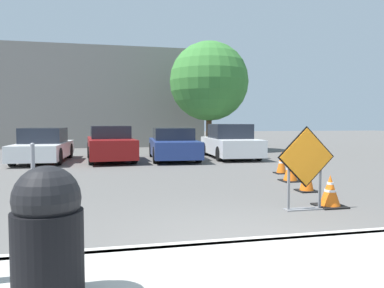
{
  "coord_description": "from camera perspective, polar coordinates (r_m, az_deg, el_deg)",
  "views": [
    {
      "loc": [
        -1.8,
        -4.41,
        1.63
      ],
      "look_at": [
        0.62,
        6.4,
        0.98
      ],
      "focal_mm": 35.0,
      "sensor_mm": 36.0,
      "label": 1
    }
  ],
  "objects": [
    {
      "name": "parked_car_second",
      "position": [
        16.22,
        -12.36,
        -0.02
      ],
      "size": [
        2.09,
        4.72,
        1.47
      ],
      "rotation": [
        0.0,
        0.0,
        3.21
      ],
      "color": "maroon",
      "rests_on": "ground_plane"
    },
    {
      "name": "ground_plane",
      "position": [
        14.61,
        -5.45,
        -3.06
      ],
      "size": [
        96.0,
        96.0,
        0.0
      ],
      "primitive_type": "plane",
      "color": "#565451"
    },
    {
      "name": "traffic_cone_fourth",
      "position": [
        12.2,
        13.47,
        -2.79
      ],
      "size": [
        0.41,
        0.41,
        0.7
      ],
      "color": "black",
      "rests_on": "ground_plane"
    },
    {
      "name": "traffic_cone_second",
      "position": [
        9.23,
        17.09,
        -4.7
      ],
      "size": [
        0.44,
        0.44,
        0.74
      ],
      "color": "black",
      "rests_on": "ground_plane"
    },
    {
      "name": "street_tree_behind_lot",
      "position": [
        21.25,
        2.6,
        9.5
      ],
      "size": [
        4.42,
        4.42,
        6.12
      ],
      "color": "#513823",
      "rests_on": "ground_plane"
    },
    {
      "name": "parked_car_fourth",
      "position": [
        17.15,
        5.83,
        0.24
      ],
      "size": [
        2.07,
        4.55,
        1.54
      ],
      "rotation": [
        0.0,
        0.0,
        3.09
      ],
      "color": "white",
      "rests_on": "ground_plane"
    },
    {
      "name": "parked_car_nearest",
      "position": [
        16.55,
        -21.65,
        -0.3
      ],
      "size": [
        2.0,
        4.74,
        1.39
      ],
      "rotation": [
        0.0,
        0.0,
        3.1
      ],
      "color": "white",
      "rests_on": "ground_plane"
    },
    {
      "name": "traffic_cone_third",
      "position": [
        10.68,
        14.77,
        -3.75
      ],
      "size": [
        0.52,
        0.52,
        0.68
      ],
      "color": "black",
      "rests_on": "ground_plane"
    },
    {
      "name": "bollard_nearest",
      "position": [
        11.08,
        -23.1,
        -2.44
      ],
      "size": [
        0.12,
        0.12,
        1.07
      ],
      "color": "gray",
      "rests_on": "ground_plane"
    },
    {
      "name": "building_facade_backdrop",
      "position": [
        26.77,
        -14.95,
        6.66
      ],
      "size": [
        14.62,
        5.0,
        6.44
      ],
      "color": "gray",
      "rests_on": "ground_plane"
    },
    {
      "name": "curb_lip",
      "position": [
        5.01,
        9.42,
        -14.86
      ],
      "size": [
        23.8,
        0.2,
        0.14
      ],
      "color": "#ADAAA3",
      "rests_on": "ground_plane"
    },
    {
      "name": "traffic_cone_nearest",
      "position": [
        7.73,
        20.29,
        -6.79
      ],
      "size": [
        0.53,
        0.53,
        0.61
      ],
      "color": "black",
      "rests_on": "ground_plane"
    },
    {
      "name": "parked_car_third",
      "position": [
        16.3,
        -2.89,
        -0.1
      ],
      "size": [
        2.13,
        4.72,
        1.37
      ],
      "rotation": [
        0.0,
        0.0,
        3.08
      ],
      "color": "navy",
      "rests_on": "ground_plane"
    },
    {
      "name": "trash_bin",
      "position": [
        3.4,
        -21.14,
        -12.6
      ],
      "size": [
        0.58,
        0.58,
        1.14
      ],
      "color": "black",
      "rests_on": "sidewalk_strip"
    },
    {
      "name": "road_closed_sign",
      "position": [
        7.21,
        16.97,
        -2.94
      ],
      "size": [
        1.13,
        0.2,
        1.56
      ],
      "color": "black",
      "rests_on": "ground_plane"
    }
  ]
}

